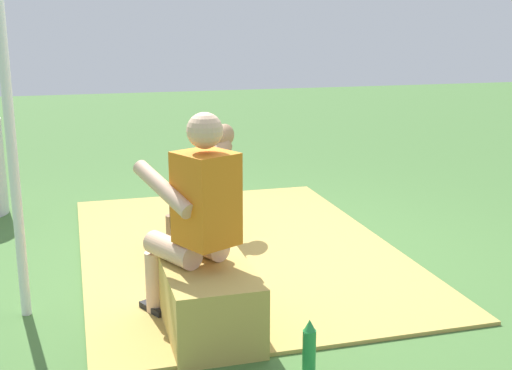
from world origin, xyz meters
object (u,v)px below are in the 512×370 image
Objects in this scene: tent_pole_left at (8,109)px; pony_standing at (201,182)px; soda_bottle at (309,347)px; person_seated at (195,213)px; hay_bale at (210,302)px.

pony_standing is at bearing -55.27° from tent_pole_left.
soda_bottle is (-2.01, -0.16, -0.40)m from pony_standing.
person_seated is 1.35m from pony_standing.
soda_bottle is at bearing -144.15° from hay_bale.
tent_pole_left is (0.57, 1.03, 1.06)m from hay_bale.
hay_bale is 2.53× the size of soda_bottle.
soda_bottle is 2.14m from tent_pole_left.
person_seated is at bearing -113.38° from tent_pole_left.
hay_bale reaches higher than soda_bottle.
tent_pole_left reaches higher than pony_standing.
person_seated is at bearing 18.13° from hay_bale.
hay_bale is 0.69m from soda_bottle.
tent_pole_left reaches higher than person_seated.
person_seated reaches higher than hay_bale.
tent_pole_left reaches higher than hay_bale.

